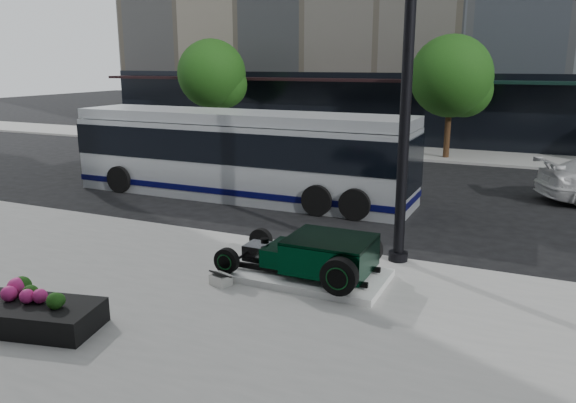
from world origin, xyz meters
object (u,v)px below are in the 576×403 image
at_px(hot_rod, 320,254).
at_px(transit_bus, 240,154).
at_px(lamppost, 406,98).
at_px(flower_planter, 35,314).

distance_m(hot_rod, transit_bus, 8.48).
bearing_deg(hot_rod, transit_bus, 130.44).
height_order(hot_rod, lamppost, lamppost).
bearing_deg(flower_planter, transit_bus, 99.90).
bearing_deg(lamppost, hot_rod, -122.32).
bearing_deg(transit_bus, hot_rod, -49.56).
xyz_separation_m(lamppost, transit_bus, (-6.67, 4.54, -2.32)).
distance_m(lamppost, transit_bus, 8.40).
relative_size(hot_rod, transit_bus, 0.27).
bearing_deg(hot_rod, flower_planter, -132.10).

